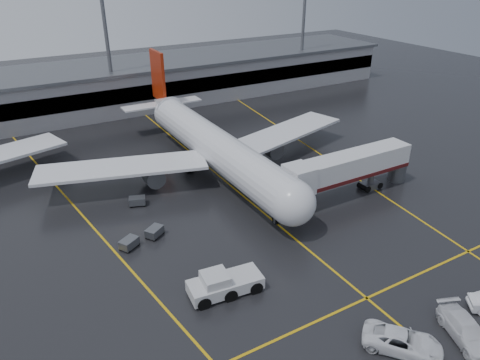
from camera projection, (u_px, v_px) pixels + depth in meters
ground at (246, 198)px, 58.21m from camera, size 220.00×220.00×0.00m
apron_line_centre at (246, 198)px, 58.20m from camera, size 0.25×90.00×0.02m
apron_line_stop at (367, 298)px, 41.15m from camera, size 60.00×0.25×0.02m
apron_line_left at (71, 203)px, 57.05m from camera, size 9.99×69.35×0.02m
apron_line_right at (309, 146)px, 73.96m from camera, size 7.57×69.64×0.02m
terminal at (130, 84)px, 93.43m from camera, size 122.00×19.00×8.60m
light_mast_mid at (107, 40)px, 82.05m from camera, size 3.00×1.20×25.45m
light_mast_right at (303, 23)px, 102.07m from camera, size 3.00×1.20×25.45m
main_airliner at (211, 144)px, 63.84m from camera, size 48.80×45.60×14.10m
jet_bridge at (350, 168)px, 57.08m from camera, size 19.90×3.40×6.05m
pushback_tractor at (223, 284)px, 41.42m from camera, size 7.16×3.61×2.47m
belt_loader at (302, 200)px, 56.70m from camera, size 3.66×2.44×2.14m
service_van_a at (402, 341)px, 35.43m from camera, size 6.12×6.61×1.72m
service_van_b at (466, 330)px, 36.44m from camera, size 4.48×6.53×1.76m
baggage_cart_a at (154, 232)px, 49.98m from camera, size 2.38×2.20×1.12m
baggage_cart_b at (129, 243)px, 47.99m from camera, size 2.38×2.15×1.12m
baggage_cart_c at (137, 201)px, 56.27m from camera, size 2.31×1.88×1.12m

